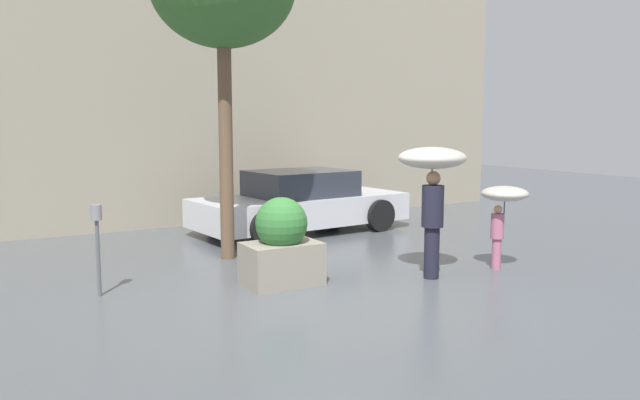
% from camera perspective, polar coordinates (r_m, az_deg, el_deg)
% --- Properties ---
extents(ground_plane, '(40.00, 40.00, 0.00)m').
position_cam_1_polar(ground_plane, '(8.08, -0.44, -9.09)').
color(ground_plane, '#51565B').
extents(building_facade, '(18.00, 0.30, 6.00)m').
position_cam_1_polar(building_facade, '(13.81, -14.00, 10.03)').
color(building_facade, '#9E937F').
rests_on(building_facade, ground).
extents(planter_box, '(1.04, 0.73, 1.23)m').
position_cam_1_polar(planter_box, '(8.69, -3.54, -4.10)').
color(planter_box, gray).
rests_on(planter_box, ground).
extents(person_adult, '(0.99, 0.99, 1.90)m').
position_cam_1_polar(person_adult, '(9.14, 10.23, 2.37)').
color(person_adult, '#1E1E2D').
rests_on(person_adult, ground).
extents(person_child, '(0.71, 0.71, 1.29)m').
position_cam_1_polar(person_child, '(9.87, 16.41, -0.15)').
color(person_child, '#B76684').
rests_on(person_child, ground).
extents(parked_car_near, '(4.56, 2.35, 1.27)m').
position_cam_1_polar(parked_car_near, '(12.87, -1.80, -0.29)').
color(parked_car_near, silver).
rests_on(parked_car_near, ground).
extents(parking_meter, '(0.14, 0.14, 1.20)m').
position_cam_1_polar(parking_meter, '(8.55, -19.72, -2.63)').
color(parking_meter, '#595B60').
rests_on(parking_meter, ground).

